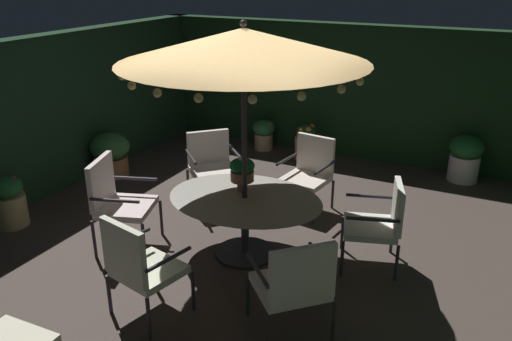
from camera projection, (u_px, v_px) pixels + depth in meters
ground_plane at (241, 249)px, 6.00m from camera, size 6.82×7.69×0.02m
hedge_backdrop_rear at (344, 91)px, 8.67m from camera, size 6.82×0.30×2.18m
hedge_backdrop_left at (25, 122)px, 6.95m from camera, size 0.30×7.69×2.18m
patio_dining_table at (245, 209)px, 5.68m from camera, size 1.73×1.35×0.70m
patio_umbrella at (243, 46)px, 5.03m from camera, size 2.51×2.51×2.56m
centerpiece_planter at (242, 170)px, 5.71m from camera, size 0.28×0.28×0.41m
patio_chair_north at (117, 197)px, 5.85m from camera, size 0.78×0.81×1.06m
patio_chair_northeast at (139, 264)px, 4.63m from camera, size 0.70×0.68×1.02m
patio_chair_east at (295, 282)px, 4.40m from camera, size 0.86×0.86×0.97m
patio_chair_southeast at (380, 220)px, 5.47m from camera, size 0.73×0.74×0.95m
patio_chair_south at (309, 170)px, 6.80m from camera, size 0.66×0.65×0.97m
patio_chair_southwest at (212, 163)px, 6.95m from camera, size 0.86×0.86×0.97m
potted_plant_back_right at (264, 133)px, 9.11m from camera, size 0.40×0.40×0.53m
potted_plant_right_near at (465, 157)px, 7.75m from camera, size 0.49×0.49×0.71m
potted_plant_back_center at (305, 142)px, 8.63m from camera, size 0.34×0.34×0.60m
potted_plant_right_far at (9, 201)px, 6.42m from camera, size 0.40×0.40×0.64m
potted_plant_left_far at (110, 153)px, 7.95m from camera, size 0.60×0.60×0.68m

